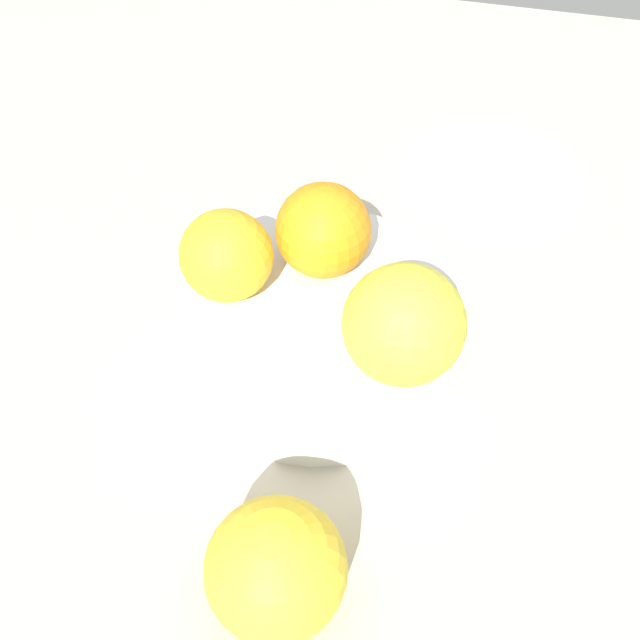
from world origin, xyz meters
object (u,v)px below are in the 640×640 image
Objects in this scene: orange_in_bowl_0 at (404,325)px; side_plate at (491,174)px; orange_in_bowl_1 at (225,259)px; orange_loose_0 at (276,569)px; orange_in_bowl_2 at (323,231)px; fruit_bowl at (320,325)px.

orange_in_bowl_0 is 26.49cm from side_plate.
orange_in_bowl_1 reaches higher than orange_loose_0.
orange_in_bowl_0 is 0.46× the size of side_plate.
orange_in_bowl_2 is 0.41× the size of side_plate.
orange_in_bowl_2 reaches higher than side_plate.
orange_in_bowl_2 reaches higher than orange_in_bowl_1.
side_plate is (10.24, 21.62, -1.50)cm from fruit_bowl.
orange_in_bowl_1 is (-12.12, 3.23, -0.60)cm from orange_in_bowl_0.
orange_in_bowl_1 is 19.47cm from orange_loose_0.
fruit_bowl is at bearing -79.46° from orange_in_bowl_2.
orange_in_bowl_1 is 0.39× the size of side_plate.
fruit_bowl is 3.24× the size of orange_in_bowl_1.
orange_in_bowl_1 is at bearing 165.10° from orange_in_bowl_0.
fruit_bowl is 8.11cm from orange_in_bowl_1.
orange_in_bowl_0 is 1.13× the size of orange_in_bowl_2.
orange_in_bowl_0 is at bearing -30.65° from fruit_bowl.
fruit_bowl is 6.51cm from orange_in_bowl_2.
side_plate is at bearing 78.16° from orange_loose_0.
orange_loose_0 is 0.46× the size of side_plate.
fruit_bowl is at bearing 149.35° from orange_in_bowl_0.
orange_in_bowl_2 is at bearing 35.17° from orange_in_bowl_1.
orange_in_bowl_0 is 1.19× the size of orange_in_bowl_1.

